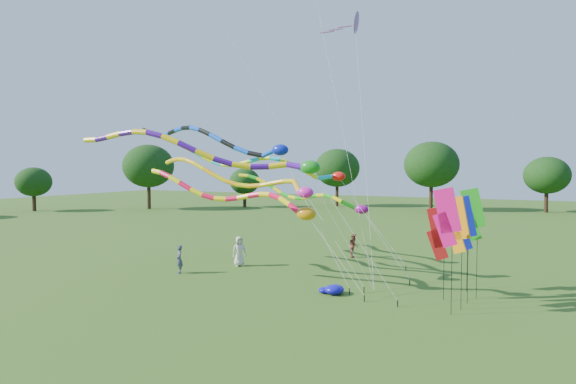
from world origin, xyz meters
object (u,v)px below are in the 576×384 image
at_px(person_b, 179,259).
at_px(person_a, 239,251).
at_px(tube_kite_red, 247,198).
at_px(blue_nylon_heap, 334,291).
at_px(tube_kite_orange, 248,179).
at_px(person_c, 354,246).

bearing_deg(person_b, person_a, 98.60).
bearing_deg(person_b, tube_kite_red, 42.39).
relative_size(blue_nylon_heap, person_b, 0.95).
bearing_deg(tube_kite_orange, person_b, -141.28).
xyz_separation_m(tube_kite_red, tube_kite_orange, (-0.88, 1.68, 0.94)).
relative_size(person_b, person_c, 1.02).
bearing_deg(blue_nylon_heap, person_a, 153.33).
distance_m(tube_kite_red, person_b, 5.68).
height_order(tube_kite_orange, person_b, tube_kite_orange).
xyz_separation_m(blue_nylon_heap, person_b, (-9.55, 0.56, 0.60)).
bearing_deg(person_c, tube_kite_orange, 133.53).
bearing_deg(tube_kite_red, person_c, 80.29).
bearing_deg(tube_kite_red, person_b, -168.69).
bearing_deg(tube_kite_orange, blue_nylon_heap, -10.23).
xyz_separation_m(person_a, person_c, (5.44, 5.75, -0.12)).
bearing_deg(blue_nylon_heap, person_b, 176.67).
height_order(blue_nylon_heap, person_b, person_b).
distance_m(blue_nylon_heap, person_b, 9.59).
bearing_deg(tube_kite_orange, person_a, 147.96).
height_order(blue_nylon_heap, person_a, person_a).
relative_size(tube_kite_red, person_a, 7.38).
distance_m(tube_kite_red, tube_kite_orange, 2.11).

